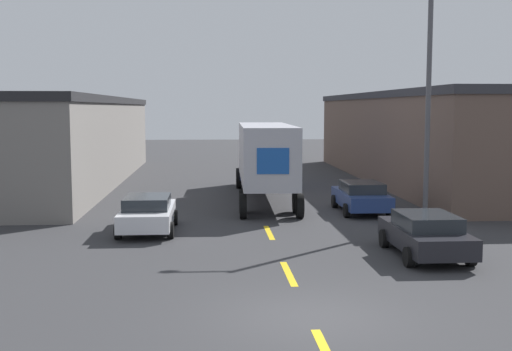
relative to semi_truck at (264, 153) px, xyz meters
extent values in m
plane|color=#333335|center=(-0.55, -18.70, -2.33)|extent=(160.00, 160.00, 0.00)
cube|color=gold|center=(-0.55, -14.87, -2.33)|extent=(0.20, 2.69, 0.01)
cube|color=gold|center=(-0.55, -8.92, -2.33)|extent=(0.20, 2.69, 0.01)
cube|color=slate|center=(-13.38, 8.09, 0.12)|extent=(10.32, 29.59, 4.89)
cube|color=#232326|center=(-13.38, 8.09, 2.76)|extent=(10.52, 29.79, 0.40)
cube|color=brown|center=(13.80, 7.62, 0.27)|extent=(13.39, 29.54, 5.20)
cube|color=#333338|center=(13.80, 7.62, 3.07)|extent=(13.59, 29.74, 0.40)
cube|color=navy|center=(0.14, 5.15, -0.29)|extent=(2.35, 3.05, 3.01)
cube|color=#A8A8B2|center=(-0.05, -1.64, 0.17)|extent=(2.67, 10.07, 2.66)
cube|color=#194CA3|center=(-0.18, -6.66, 0.17)|extent=(1.32, 0.07, 1.07)
cylinder|color=black|center=(1.35, 5.49, -1.80)|extent=(0.31, 1.07, 1.06)
cylinder|color=black|center=(-1.04, 5.56, -1.80)|extent=(0.31, 1.07, 1.06)
cylinder|color=black|center=(1.31, 4.30, -1.80)|extent=(0.31, 1.07, 1.06)
cylinder|color=black|center=(-1.07, 4.37, -1.80)|extent=(0.31, 1.07, 1.06)
cylinder|color=black|center=(1.07, -4.48, -1.80)|extent=(0.31, 1.07, 1.06)
cylinder|color=black|center=(-1.32, -4.41, -1.80)|extent=(0.31, 1.07, 1.06)
cylinder|color=black|center=(1.03, -5.88, -1.80)|extent=(0.31, 1.07, 1.06)
cylinder|color=black|center=(-1.36, -5.81, -1.80)|extent=(0.31, 1.07, 1.06)
cube|color=navy|center=(3.98, -4.50, -1.72)|extent=(1.86, 4.31, 0.62)
cube|color=#23282D|center=(3.98, -4.63, -1.19)|extent=(1.64, 2.24, 0.44)
cylinder|color=black|center=(4.91, -3.16, -2.03)|extent=(0.22, 0.60, 0.60)
cylinder|color=black|center=(3.05, -3.16, -2.03)|extent=(0.22, 0.60, 0.60)
cylinder|color=black|center=(4.91, -5.84, -2.03)|extent=(0.22, 0.60, 0.60)
cylinder|color=black|center=(3.05, -5.84, -2.03)|extent=(0.22, 0.60, 0.60)
cube|color=silver|center=(-5.08, -8.39, -1.72)|extent=(1.86, 4.31, 0.62)
cube|color=#23282D|center=(-5.08, -8.52, -1.19)|extent=(1.64, 2.24, 0.44)
cylinder|color=black|center=(-4.16, -7.05, -2.03)|extent=(0.22, 0.60, 0.60)
cylinder|color=black|center=(-6.01, -7.05, -2.03)|extent=(0.22, 0.60, 0.60)
cylinder|color=black|center=(-4.16, -9.72, -2.03)|extent=(0.22, 0.60, 0.60)
cylinder|color=black|center=(-6.01, -9.72, -2.03)|extent=(0.22, 0.60, 0.60)
cube|color=black|center=(3.98, -13.05, -1.72)|extent=(1.86, 4.31, 0.62)
cube|color=#23282D|center=(3.98, -13.18, -1.19)|extent=(1.64, 2.24, 0.44)
cylinder|color=black|center=(4.91, -11.71, -2.03)|extent=(0.22, 0.60, 0.60)
cylinder|color=black|center=(3.05, -11.71, -2.03)|extent=(0.22, 0.60, 0.60)
cylinder|color=black|center=(4.91, -14.38, -2.03)|extent=(0.22, 0.60, 0.60)
cylinder|color=black|center=(3.05, -14.38, -2.03)|extent=(0.22, 0.60, 0.60)
cylinder|color=#4C4C51|center=(5.82, -7.69, 2.24)|extent=(0.20, 0.20, 9.13)
camera|label=1|loc=(-2.74, -32.40, 2.32)|focal=45.00mm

